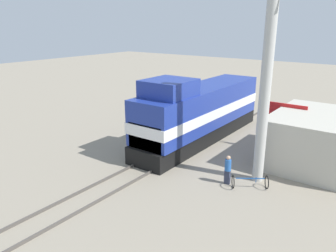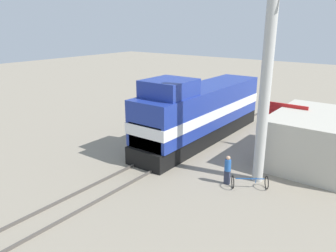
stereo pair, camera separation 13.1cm
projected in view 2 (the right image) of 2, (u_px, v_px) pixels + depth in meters
The scene contains 11 objects.
ground_plane at pixel (175, 152), 22.22m from camera, with size 120.00×120.00×0.00m, color gray.
rail_near at pixel (167, 149), 22.61m from camera, with size 0.08×30.23×0.15m, color #4C4742.
rail_far at pixel (184, 154), 21.79m from camera, with size 0.08×30.23×0.15m, color #4C4742.
locomotive at pixel (199, 112), 23.85m from camera, with size 2.99×13.62×5.06m.
utility_pole at pixel (266, 83), 16.68m from camera, with size 1.80×0.58×10.85m.
vendor_umbrella at pixel (275, 135), 19.76m from camera, with size 2.24×2.24×2.19m.
billboard_sign at pixel (287, 117), 21.56m from camera, with size 2.55×0.12×3.35m.
shrub_cluster at pixel (292, 157), 20.10m from camera, with size 1.04×1.04×1.04m, color #236028.
person_bystander at pixel (228, 169), 17.60m from camera, with size 0.34×0.34×1.64m.
bicycle at pixel (250, 182), 17.26m from camera, with size 1.91×1.63×0.72m.
building_block_distant at pixel (317, 139), 20.12m from camera, with size 5.08×6.75×3.12m, color #B7B2A3.
Camera 2 is at (11.97, -16.85, 8.37)m, focal length 35.00 mm.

